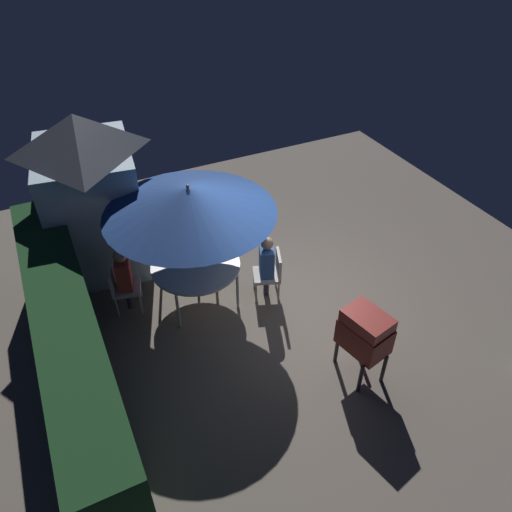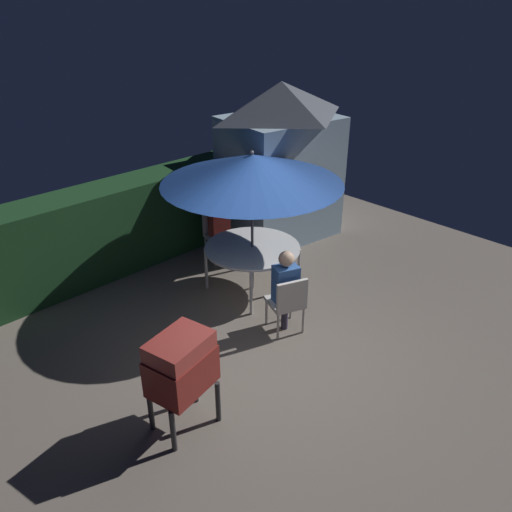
{
  "view_description": "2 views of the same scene",
  "coord_description": "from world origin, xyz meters",
  "px_view_note": "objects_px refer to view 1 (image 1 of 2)",
  "views": [
    {
      "loc": [
        -5.35,
        3.17,
        6.06
      ],
      "look_at": [
        0.58,
        0.29,
        0.81
      ],
      "focal_mm": 34.17,
      "sensor_mm": 36.0,
      "label": 1
    },
    {
      "loc": [
        -4.1,
        -3.91,
        4.38
      ],
      "look_at": [
        0.25,
        0.58,
        1.1
      ],
      "focal_mm": 35.47,
      "sensor_mm": 36.0,
      "label": 2
    }
  ],
  "objects_px": {
    "chair_near_shed": "(121,286)",
    "person_in_blue": "(267,260)",
    "patio_table": "(196,267)",
    "garden_shed": "(90,191)",
    "patio_umbrella": "(189,200)",
    "chair_far_side": "(271,272)",
    "person_in_red": "(123,273)",
    "bbq_grill": "(365,333)"
  },
  "relations": [
    {
      "from": "patio_table",
      "to": "chair_far_side",
      "type": "relative_size",
      "value": 1.7
    },
    {
      "from": "patio_table",
      "to": "patio_umbrella",
      "type": "xyz_separation_m",
      "value": [
        0.0,
        0.0,
        1.33
      ]
    },
    {
      "from": "garden_shed",
      "to": "person_in_blue",
      "type": "bearing_deg",
      "value": -134.75
    },
    {
      "from": "patio_table",
      "to": "patio_umbrella",
      "type": "distance_m",
      "value": 1.33
    },
    {
      "from": "person_in_blue",
      "to": "patio_table",
      "type": "bearing_deg",
      "value": 68.78
    },
    {
      "from": "bbq_grill",
      "to": "chair_far_side",
      "type": "distance_m",
      "value": 2.19
    },
    {
      "from": "chair_far_side",
      "to": "person_in_blue",
      "type": "relative_size",
      "value": 0.71
    },
    {
      "from": "person_in_red",
      "to": "chair_near_shed",
      "type": "bearing_deg",
      "value": 75.65
    },
    {
      "from": "patio_table",
      "to": "person_in_blue",
      "type": "height_order",
      "value": "person_in_blue"
    },
    {
      "from": "patio_umbrella",
      "to": "person_in_blue",
      "type": "bearing_deg",
      "value": -111.22
    },
    {
      "from": "chair_far_side",
      "to": "person_in_blue",
      "type": "distance_m",
      "value": 0.28
    },
    {
      "from": "patio_table",
      "to": "person_in_blue",
      "type": "bearing_deg",
      "value": -111.22
    },
    {
      "from": "chair_far_side",
      "to": "patio_umbrella",
      "type": "bearing_deg",
      "value": 68.78
    },
    {
      "from": "garden_shed",
      "to": "patio_table",
      "type": "height_order",
      "value": "garden_shed"
    },
    {
      "from": "patio_table",
      "to": "person_in_red",
      "type": "relative_size",
      "value": 1.21
    },
    {
      "from": "garden_shed",
      "to": "chair_near_shed",
      "type": "distance_m",
      "value": 1.88
    },
    {
      "from": "patio_umbrella",
      "to": "person_in_red",
      "type": "xyz_separation_m",
      "value": [
        0.3,
        1.17,
        -1.27
      ]
    },
    {
      "from": "patio_umbrella",
      "to": "chair_far_side",
      "type": "relative_size",
      "value": 3.06
    },
    {
      "from": "person_in_blue",
      "to": "patio_umbrella",
      "type": "bearing_deg",
      "value": 68.78
    },
    {
      "from": "bbq_grill",
      "to": "person_in_blue",
      "type": "bearing_deg",
      "value": 12.74
    },
    {
      "from": "garden_shed",
      "to": "chair_far_side",
      "type": "relative_size",
      "value": 3.29
    },
    {
      "from": "patio_table",
      "to": "bbq_grill",
      "type": "distance_m",
      "value": 3.07
    },
    {
      "from": "garden_shed",
      "to": "person_in_blue",
      "type": "xyz_separation_m",
      "value": [
        -2.36,
        -2.38,
        -0.72
      ]
    },
    {
      "from": "patio_umbrella",
      "to": "bbq_grill",
      "type": "distance_m",
      "value": 3.3
    },
    {
      "from": "person_in_red",
      "to": "person_in_blue",
      "type": "bearing_deg",
      "value": -107.81
    },
    {
      "from": "garden_shed",
      "to": "patio_umbrella",
      "type": "bearing_deg",
      "value": -147.05
    },
    {
      "from": "garden_shed",
      "to": "person_in_blue",
      "type": "distance_m",
      "value": 3.43
    },
    {
      "from": "patio_table",
      "to": "person_in_blue",
      "type": "distance_m",
      "value": 1.22
    },
    {
      "from": "chair_near_shed",
      "to": "person_in_red",
      "type": "relative_size",
      "value": 0.71
    },
    {
      "from": "patio_table",
      "to": "garden_shed",
      "type": "bearing_deg",
      "value": 32.95
    },
    {
      "from": "patio_table",
      "to": "bbq_grill",
      "type": "height_order",
      "value": "bbq_grill"
    },
    {
      "from": "person_in_red",
      "to": "person_in_blue",
      "type": "relative_size",
      "value": 1.0
    },
    {
      "from": "garden_shed",
      "to": "patio_table",
      "type": "xyz_separation_m",
      "value": [
        -1.92,
        -1.24,
        -0.78
      ]
    },
    {
      "from": "bbq_grill",
      "to": "chair_near_shed",
      "type": "bearing_deg",
      "value": 44.53
    },
    {
      "from": "bbq_grill",
      "to": "patio_umbrella",
      "type": "bearing_deg",
      "value": 31.99
    },
    {
      "from": "bbq_grill",
      "to": "chair_near_shed",
      "type": "distance_m",
      "value": 4.11
    },
    {
      "from": "person_in_red",
      "to": "person_in_blue",
      "type": "distance_m",
      "value": 2.42
    },
    {
      "from": "chair_near_shed",
      "to": "person_in_blue",
      "type": "relative_size",
      "value": 0.71
    },
    {
      "from": "person_in_red",
      "to": "bbq_grill",
      "type": "bearing_deg",
      "value": -136.1
    },
    {
      "from": "patio_umbrella",
      "to": "person_in_red",
      "type": "distance_m",
      "value": 1.75
    },
    {
      "from": "bbq_grill",
      "to": "person_in_red",
      "type": "distance_m",
      "value": 4.03
    },
    {
      "from": "garden_shed",
      "to": "chair_near_shed",
      "type": "xyz_separation_m",
      "value": [
        -1.6,
        0.0,
        -0.99
      ]
    }
  ]
}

